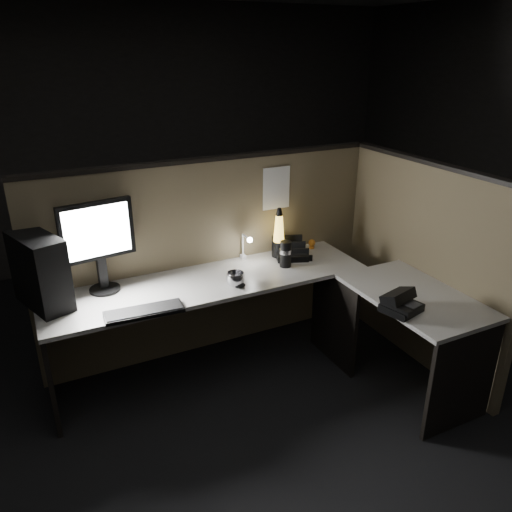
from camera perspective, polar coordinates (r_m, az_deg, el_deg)
name	(u,v)px	position (r m, az deg, el deg)	size (l,w,h in m)	color
floor	(267,408)	(3.52, 1.26, -17.02)	(6.00, 6.00, 0.00)	black
room_shell	(269,172)	(2.77, 1.55, 9.63)	(6.00, 6.00, 6.00)	silver
partition_back	(212,258)	(3.85, -5.01, -0.22)	(2.66, 0.06, 1.50)	brown
partition_right	(421,266)	(3.89, 18.31, -1.11)	(0.06, 1.66, 1.50)	brown
desk	(274,311)	(3.44, 2.07, -6.27)	(2.60, 1.60, 0.73)	#BAB7AF
pc_tower	(40,271)	(3.38, -23.46, -1.60)	(0.20, 0.45, 0.47)	black
monitor	(98,238)	(3.40, -17.60, 1.95)	(0.48, 0.21, 0.62)	black
keyboard	(144,312)	(3.17, -12.66, -6.24)	(0.48, 0.16, 0.02)	black
mouse	(240,285)	(3.41, -1.83, -3.39)	(0.08, 0.06, 0.03)	black
clip_lamp	(246,246)	(3.79, -1.12, 1.20)	(0.04, 0.17, 0.22)	white
organizer	(291,252)	(3.90, 3.99, 0.43)	(0.30, 0.28, 0.18)	black
lava_lamp	(279,237)	(3.87, 2.62, 2.23)	(0.11, 0.11, 0.39)	black
travel_mug	(286,254)	(3.71, 3.40, 0.23)	(0.09, 0.09, 0.20)	black
steel_mug	(235,279)	(3.42, -2.37, -2.67)	(0.13, 0.13, 0.10)	silver
figurine	(312,243)	(4.09, 6.41, 1.52)	(0.06, 0.06, 0.06)	orange
pinned_paper	(276,188)	(3.87, 2.34, 7.74)	(0.23, 0.00, 0.33)	white
desk_phone	(400,303)	(3.24, 16.12, -5.19)	(0.26, 0.26, 0.13)	black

